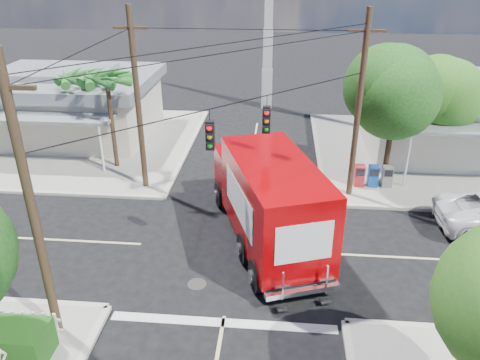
# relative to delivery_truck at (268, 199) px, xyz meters

# --- Properties ---
(ground) EXTENTS (120.00, 120.00, 0.00)m
(ground) POSITION_rel_delivery_truck_xyz_m (-1.23, -0.81, -1.98)
(ground) COLOR black
(ground) RESTS_ON ground
(sidewalk_ne) EXTENTS (14.12, 14.12, 0.14)m
(sidewalk_ne) POSITION_rel_delivery_truck_xyz_m (9.64, 10.07, -1.91)
(sidewalk_ne) COLOR gray
(sidewalk_ne) RESTS_ON ground
(sidewalk_nw) EXTENTS (14.12, 14.12, 0.14)m
(sidewalk_nw) POSITION_rel_delivery_truck_xyz_m (-12.11, 10.07, -1.91)
(sidewalk_nw) COLOR gray
(sidewalk_nw) RESTS_ON ground
(road_markings) EXTENTS (32.00, 32.00, 0.01)m
(road_markings) POSITION_rel_delivery_truck_xyz_m (-1.23, -2.28, -1.98)
(road_markings) COLOR beige
(road_markings) RESTS_ON ground
(building_ne) EXTENTS (11.80, 10.20, 4.50)m
(building_ne) POSITION_rel_delivery_truck_xyz_m (11.27, 11.15, 0.34)
(building_ne) COLOR silver
(building_ne) RESTS_ON sidewalk_ne
(building_nw) EXTENTS (10.80, 10.20, 4.30)m
(building_nw) POSITION_rel_delivery_truck_xyz_m (-13.23, 11.65, 0.24)
(building_nw) COLOR beige
(building_nw) RESTS_ON sidewalk_nw
(radio_tower) EXTENTS (0.80, 0.80, 17.00)m
(radio_tower) POSITION_rel_delivery_truck_xyz_m (-0.73, 19.19, 3.66)
(radio_tower) COLOR silver
(radio_tower) RESTS_ON ground
(tree_ne_front) EXTENTS (4.21, 4.14, 6.66)m
(tree_ne_front) POSITION_rel_delivery_truck_xyz_m (5.97, 5.95, 2.78)
(tree_ne_front) COLOR #422D1C
(tree_ne_front) RESTS_ON sidewalk_ne
(tree_ne_back) EXTENTS (3.77, 3.66, 5.82)m
(tree_ne_back) POSITION_rel_delivery_truck_xyz_m (8.57, 8.15, 2.20)
(tree_ne_back) COLOR #422D1C
(tree_ne_back) RESTS_ON sidewalk_ne
(palm_nw_front) EXTENTS (3.01, 3.08, 5.59)m
(palm_nw_front) POSITION_rel_delivery_truck_xyz_m (-8.73, 6.69, 3.06)
(palm_nw_front) COLOR #422D1C
(palm_nw_front) RESTS_ON sidewalk_nw
(palm_nw_back) EXTENTS (3.01, 3.08, 5.19)m
(palm_nw_back) POSITION_rel_delivery_truck_xyz_m (-10.73, 8.19, 2.69)
(palm_nw_back) COLOR #422D1C
(palm_nw_back) RESTS_ON sidewalk_nw
(utility_poles) EXTENTS (12.00, 10.68, 9.00)m
(utility_poles) POSITION_rel_delivery_truck_xyz_m (-2.82, 0.79, 2.69)
(utility_poles) COLOR #473321
(utility_poles) RESTS_ON ground
(vending_boxes) EXTENTS (1.90, 0.50, 1.10)m
(vending_boxes) POSITION_rel_delivery_truck_xyz_m (5.27, 5.39, -1.29)
(vending_boxes) COLOR #A91E28
(vending_boxes) RESTS_ON sidewalk_ne
(delivery_truck) EXTENTS (5.43, 9.39, 3.91)m
(delivery_truck) POSITION_rel_delivery_truck_xyz_m (0.00, 0.00, 0.00)
(delivery_truck) COLOR black
(delivery_truck) RESTS_ON ground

